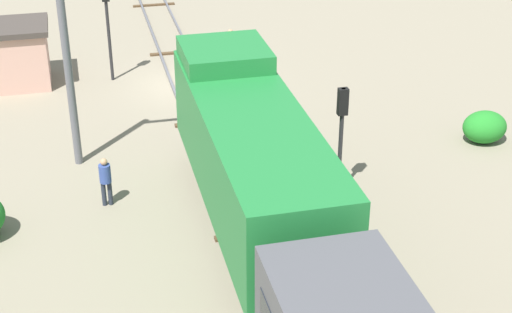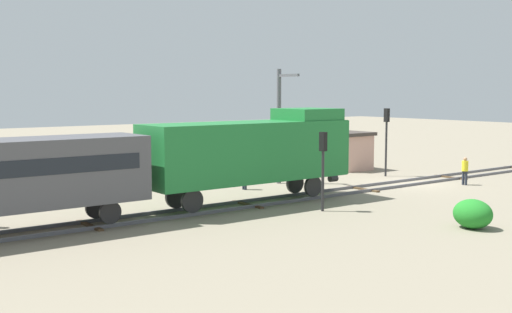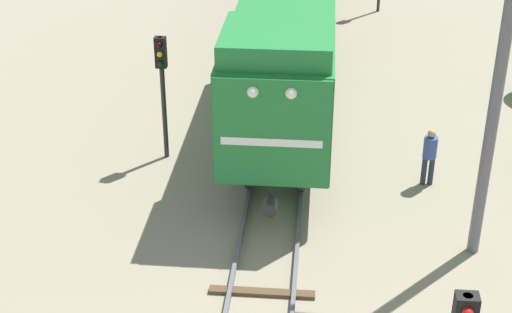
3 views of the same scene
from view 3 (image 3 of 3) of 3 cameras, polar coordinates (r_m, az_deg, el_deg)
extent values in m
cube|color=#4C3823|center=(17.93, 0.43, -9.86)|extent=(2.40, 0.24, 0.09)
cube|color=#4C3823|center=(24.98, 2.01, 1.82)|extent=(2.40, 0.24, 0.09)
cube|color=#4C3823|center=(32.61, 2.88, 8.22)|extent=(2.40, 0.24, 0.09)
cube|color=#1E7233|center=(23.89, 2.12, 7.53)|extent=(2.90, 11.00, 2.90)
cube|color=#1E7233|center=(19.63, 1.55, 8.37)|extent=(2.75, 2.80, 0.60)
cube|color=#1E7233|center=(18.80, 1.15, 1.65)|extent=(2.84, 0.10, 2.84)
cube|color=white|center=(18.85, 1.13, 1.05)|extent=(2.46, 0.06, 0.20)
sphere|color=white|center=(18.32, -0.24, 4.72)|extent=(0.28, 0.28, 0.28)
sphere|color=white|center=(18.27, 2.58, 4.61)|extent=(0.28, 0.28, 0.28)
cylinder|color=#262628|center=(19.43, 1.03, -3.64)|extent=(0.36, 0.50, 0.36)
cylinder|color=#262628|center=(21.41, -0.47, -0.89)|extent=(0.18, 1.10, 1.10)
cylinder|color=#262628|center=(21.33, 3.38, -1.06)|extent=(0.18, 1.10, 1.10)
cylinder|color=#262628|center=(28.09, 1.00, 6.38)|extent=(0.18, 1.10, 1.10)
cylinder|color=#262628|center=(28.04, 3.96, 6.27)|extent=(0.18, 1.10, 1.10)
cylinder|color=#262628|center=(31.86, 1.54, 8.89)|extent=(0.16, 0.96, 0.96)
cylinder|color=#262628|center=(31.81, 4.16, 8.80)|extent=(0.16, 0.96, 0.96)
sphere|color=red|center=(10.94, 15.16, -10.92)|extent=(0.16, 0.16, 0.16)
cylinder|color=#262628|center=(22.89, -6.74, 4.18)|extent=(0.14, 0.14, 3.76)
cube|color=black|center=(22.36, -6.95, 7.53)|extent=(0.32, 0.24, 0.90)
sphere|color=#390606|center=(22.14, -7.06, 8.06)|extent=(0.16, 0.16, 0.16)
sphere|color=yellow|center=(22.24, -7.01, 7.38)|extent=(0.16, 0.16, 0.16)
sphere|color=black|center=(22.34, -6.97, 6.71)|extent=(0.16, 0.16, 0.16)
cylinder|color=#262B38|center=(22.40, 12.12, -1.01)|extent=(0.15, 0.15, 0.85)
cylinder|color=#262B38|center=(22.43, 12.62, -1.03)|extent=(0.15, 0.15, 0.85)
cylinder|color=#33478C|center=(22.08, 12.56, 0.65)|extent=(0.38, 0.38, 0.62)
sphere|color=tan|center=(21.89, 12.67, 1.64)|extent=(0.23, 0.23, 0.23)
cylinder|color=#595960|center=(18.37, 16.82, 2.48)|extent=(0.28, 0.28, 7.01)
camera|label=1|loc=(42.27, 11.55, 30.54)|focal=55.00mm
camera|label=2|loc=(49.24, -29.07, 18.48)|focal=45.00mm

